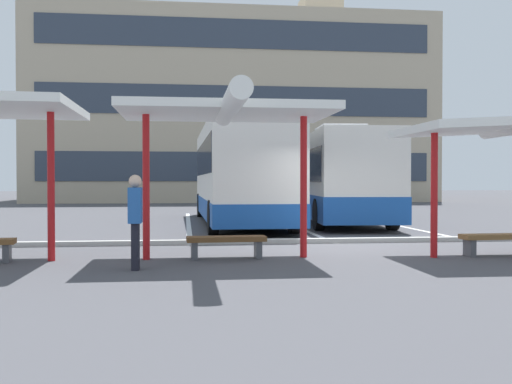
# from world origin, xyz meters

# --- Properties ---
(ground_plane) EXTENTS (160.00, 160.00, 0.00)m
(ground_plane) POSITION_xyz_m (0.00, 0.00, 0.00)
(ground_plane) COLOR #47474C
(terminal_building) EXTENTS (30.11, 14.34, 16.81)m
(terminal_building) POSITION_xyz_m (0.04, 35.08, 7.05)
(terminal_building) COLOR tan
(terminal_building) RESTS_ON ground
(coach_bus_0) EXTENTS (2.83, 11.93, 3.82)m
(coach_bus_0) POSITION_xyz_m (-1.79, 7.62, 1.80)
(coach_bus_0) COLOR silver
(coach_bus_0) RESTS_ON ground
(coach_bus_1) EXTENTS (3.42, 11.75, 3.52)m
(coach_bus_1) POSITION_xyz_m (1.91, 8.42, 1.61)
(coach_bus_1) COLOR silver
(coach_bus_1) RESTS_ON ground
(lane_stripe_0) EXTENTS (0.16, 14.00, 0.01)m
(lane_stripe_0) POSITION_xyz_m (-3.61, 7.45, 0.00)
(lane_stripe_0) COLOR white
(lane_stripe_0) RESTS_ON ground
(lane_stripe_1) EXTENTS (0.16, 14.00, 0.01)m
(lane_stripe_1) POSITION_xyz_m (0.00, 7.45, 0.00)
(lane_stripe_1) COLOR white
(lane_stripe_1) RESTS_ON ground
(lane_stripe_2) EXTENTS (0.16, 14.00, 0.01)m
(lane_stripe_2) POSITION_xyz_m (3.61, 7.45, 0.00)
(lane_stripe_2) COLOR white
(lane_stripe_2) RESTS_ON ground
(waiting_shelter_1) EXTENTS (4.15, 4.64, 3.09)m
(waiting_shelter_1) POSITION_xyz_m (-2.91, -2.30, 2.87)
(waiting_shelter_1) COLOR red
(waiting_shelter_1) RESTS_ON ground
(bench_1) EXTENTS (1.59, 0.48, 0.45)m
(bench_1) POSITION_xyz_m (-2.91, -2.12, 0.33)
(bench_1) COLOR brown
(bench_1) RESTS_ON ground
(bench_2) EXTENTS (1.77, 0.50, 0.45)m
(bench_2) POSITION_xyz_m (2.81, -2.28, 0.34)
(bench_2) COLOR brown
(bench_2) RESTS_ON ground
(platform_kerb) EXTENTS (44.00, 0.24, 0.12)m
(platform_kerb) POSITION_xyz_m (0.00, 0.60, 0.06)
(platform_kerb) COLOR #ADADA8
(platform_kerb) RESTS_ON ground
(waiting_passenger_0) EXTENTS (0.22, 0.48, 1.66)m
(waiting_passenger_0) POSITION_xyz_m (-4.59, -3.39, 0.96)
(waiting_passenger_0) COLOR black
(waiting_passenger_0) RESTS_ON ground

